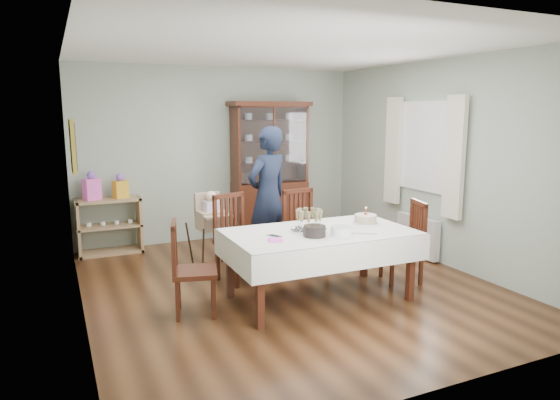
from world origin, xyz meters
TOP-DOWN VIEW (x-y plane):
  - floor at (0.00, 0.00)m, footprint 5.00×5.00m
  - room_shell at (0.00, 0.53)m, footprint 5.00×5.00m
  - dining_table at (0.12, -0.54)m, footprint 2.01×1.17m
  - china_cabinet at (0.75, 2.26)m, footprint 1.30×0.48m
  - sideboard at (-1.75, 2.28)m, footprint 0.90×0.38m
  - picture_frame at (-2.22, 0.80)m, footprint 0.04×0.48m
  - window at (2.22, 0.30)m, footprint 0.04×1.02m
  - curtain_left at (2.16, -0.32)m, footprint 0.07×0.30m
  - curtain_right at (2.16, 0.92)m, footprint 0.07×0.30m
  - radiator at (2.16, 0.30)m, footprint 0.10×0.80m
  - chair_far_left at (-0.47, 0.40)m, footprint 0.58×0.58m
  - chair_far_right at (0.42, 0.37)m, footprint 0.51×0.51m
  - chair_end_left at (-1.23, -0.38)m, footprint 0.53×0.53m
  - chair_end_right at (1.32, -0.44)m, footprint 0.54×0.54m
  - woman at (0.16, 0.96)m, footprint 0.78×0.66m
  - high_chair at (-0.64, 0.92)m, footprint 0.51×0.51m
  - champagne_tray at (0.01, -0.49)m, footprint 0.39×0.39m
  - birthday_cake at (0.76, -0.46)m, footprint 0.29×0.29m
  - plate_stack_dark at (-0.04, -0.72)m, footprint 0.27×0.27m
  - plate_stack_white at (0.22, -0.81)m, footprint 0.27×0.27m
  - napkin_stack at (-0.48, -0.73)m, footprint 0.17×0.17m
  - cutlery at (-0.45, -0.55)m, footprint 0.15×0.17m
  - cake_knife at (0.47, -0.86)m, footprint 0.24×0.16m
  - gift_bag_pink at (-1.96, 2.26)m, footprint 0.26×0.22m
  - gift_bag_orange at (-1.57, 2.26)m, footprint 0.23×0.19m

SIDE VIEW (x-z plane):
  - floor at x=0.00m, z-range 0.00..0.00m
  - chair_end_left at x=-1.23m, z-range -0.19..0.76m
  - chair_end_right at x=1.32m, z-range -0.20..0.78m
  - radiator at x=2.16m, z-range 0.02..0.57m
  - chair_far_right at x=0.42m, z-range -0.21..0.83m
  - chair_far_left at x=-0.47m, z-range -0.21..0.83m
  - dining_table at x=0.12m, z-range 0.00..0.76m
  - sideboard at x=-1.75m, z-range 0.00..0.80m
  - high_chair at x=-0.64m, z-range -0.11..0.92m
  - cutlery at x=-0.45m, z-range 0.76..0.77m
  - cake_knife at x=0.47m, z-range 0.76..0.77m
  - napkin_stack at x=-0.48m, z-range 0.76..0.78m
  - plate_stack_white at x=0.22m, z-range 0.76..0.85m
  - birthday_cake at x=0.76m, z-range 0.71..0.91m
  - plate_stack_dark at x=-0.04m, z-range 0.76..0.87m
  - champagne_tray at x=0.01m, z-range 0.72..0.95m
  - woman at x=0.16m, z-range 0.00..1.83m
  - gift_bag_orange at x=-1.57m, z-range 0.78..1.13m
  - gift_bag_pink at x=-1.96m, z-range 0.78..1.18m
  - china_cabinet at x=0.75m, z-range 0.04..2.21m
  - curtain_left at x=2.16m, z-range 0.67..2.23m
  - curtain_right at x=2.16m, z-range 0.67..2.23m
  - window at x=2.22m, z-range 0.94..2.16m
  - picture_frame at x=-2.22m, z-range 1.36..1.94m
  - room_shell at x=0.00m, z-range -0.80..4.20m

